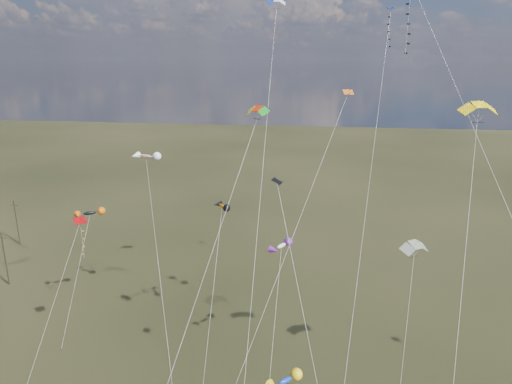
# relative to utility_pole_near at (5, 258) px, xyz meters

# --- Properties ---
(utility_pole_near) EXTENTS (1.40, 0.20, 8.00)m
(utility_pole_near) POSITION_rel_utility_pole_near_xyz_m (0.00, 0.00, 0.00)
(utility_pole_near) COLOR black
(utility_pole_near) RESTS_ON ground
(utility_pole_far) EXTENTS (1.40, 0.20, 8.00)m
(utility_pole_far) POSITION_rel_utility_pole_near_xyz_m (-8.00, 14.00, 0.00)
(utility_pole_far) COLOR black
(utility_pole_far) RESTS_ON ground
(diamond_black_high) EXTENTS (16.01, 19.66, 37.51)m
(diamond_black_high) POSITION_rel_utility_pole_near_xyz_m (51.71, -14.98, 28.08)
(diamond_black_high) COLOR black
(diamond_black_high) RESTS_ON ground
(diamond_navy_tall) EXTENTS (6.15, 31.82, 36.87)m
(diamond_navy_tall) POSITION_rel_utility_pole_near_xyz_m (50.47, -2.39, 27.33)
(diamond_navy_tall) COLOR navy
(diamond_navy_tall) RESTS_ON ground
(diamond_black_mid) EXTENTS (7.09, 13.49, 22.43)m
(diamond_black_mid) POSITION_rel_utility_pole_near_xyz_m (42.78, -23.63, 11.41)
(diamond_black_mid) COLOR black
(diamond_black_mid) RESTS_ON ground
(diamond_red_low) EXTENTS (4.37, 8.66, 15.97)m
(diamond_red_low) POSITION_rel_utility_pole_near_xyz_m (20.14, -14.09, 9.20)
(diamond_red_low) COLOR #9D0409
(diamond_red_low) RESTS_ON ground
(diamond_orange_center) EXTENTS (11.18, 17.21, 28.70)m
(diamond_orange_center) POSITION_rel_utility_pole_near_xyz_m (43.25, -15.20, 16.04)
(diamond_orange_center) COLOR orange
(diamond_orange_center) RESTS_ON ground
(parafoil_yellow) EXTENTS (7.59, 23.82, 28.83)m
(parafoil_yellow) POSITION_rel_utility_pole_near_xyz_m (55.64, -17.67, 23.94)
(parafoil_yellow) COLOR yellow
(parafoil_yellow) RESTS_ON ground
(parafoil_blue_white) EXTENTS (2.10, 28.88, 37.77)m
(parafoil_blue_white) POSITION_rel_utility_pole_near_xyz_m (38.91, -3.87, 32.70)
(parafoil_blue_white) COLOR #2041B1
(parafoil_blue_white) RESTS_ON ground
(parafoil_striped) EXTENTS (3.86, 11.64, 15.52)m
(parafoil_striped) POSITION_rel_utility_pole_near_xyz_m (53.14, -12.95, 10.70)
(parafoil_striped) COLOR gold
(parafoil_striped) RESTS_ON ground
(parafoil_tricolor) EXTENTS (8.42, 18.79, 27.91)m
(parafoil_tricolor) POSITION_rel_utility_pole_near_xyz_m (38.49, -15.28, 23.04)
(parafoil_tricolor) COLOR yellow
(parafoil_tricolor) RESTS_ON ground
(novelty_black_orange) EXTENTS (3.14, 9.59, 14.02)m
(novelty_black_orange) POSITION_rel_utility_pole_near_xyz_m (16.62, -5.22, 9.36)
(novelty_black_orange) COLOR black
(novelty_black_orange) RESTS_ON ground
(novelty_orange_black) EXTENTS (2.25, 12.94, 16.21)m
(novelty_orange_black) POSITION_rel_utility_pole_near_xyz_m (33.46, -7.06, 11.58)
(novelty_orange_black) COLOR #CA6000
(novelty_orange_black) RESTS_ON ground
(novelty_white_purple) EXTENTS (2.11, 12.55, 14.00)m
(novelty_white_purple) POSITION_rel_utility_pole_near_xyz_m (40.58, -12.11, 9.42)
(novelty_white_purple) COLOR white
(novelty_white_purple) RESTS_ON ground
(novelty_redwhite_stripe) EXTENTS (8.85, 15.33, 21.18)m
(novelty_redwhite_stripe) POSITION_rel_utility_pole_near_xyz_m (24.08, -4.72, 16.46)
(novelty_redwhite_stripe) COLOR red
(novelty_redwhite_stripe) RESTS_ON ground
(novelty_blue_yellow) EXTENTS (4.76, 7.76, 13.51)m
(novelty_blue_yellow) POSITION_rel_utility_pole_near_xyz_m (42.53, -31.32, 8.95)
(novelty_blue_yellow) COLOR #1233AD
(novelty_blue_yellow) RESTS_ON ground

